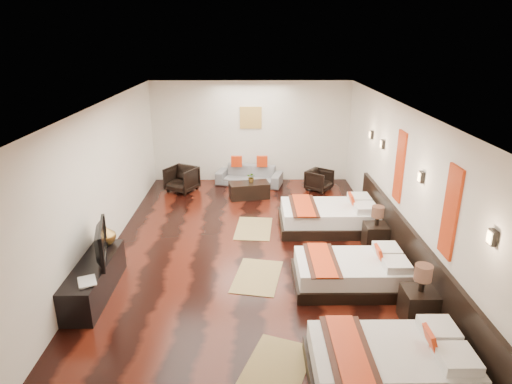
{
  "coord_description": "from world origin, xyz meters",
  "views": [
    {
      "loc": [
        0.04,
        -7.44,
        3.99
      ],
      "look_at": [
        0.11,
        0.61,
        1.1
      ],
      "focal_mm": 31.1,
      "sensor_mm": 36.0,
      "label": 1
    }
  ],
  "objects_px": {
    "bed_near": "(391,364)",
    "tv": "(96,243)",
    "figurine": "(105,234)",
    "table_plant": "(252,177)",
    "bed_far": "(329,217)",
    "armchair_right": "(319,180)",
    "tv_console": "(95,279)",
    "armchair_left": "(182,179)",
    "coffee_table": "(249,190)",
    "nightstand_b": "(376,233)",
    "nightstand_a": "(419,302)",
    "book": "(78,284)",
    "bed_mid": "(352,272)",
    "sofa": "(249,176)"
  },
  "relations": [
    {
      "from": "bed_near",
      "to": "tv",
      "type": "xyz_separation_m",
      "value": [
        -4.14,
        2.09,
        0.59
      ]
    },
    {
      "from": "figurine",
      "to": "table_plant",
      "type": "xyz_separation_m",
      "value": [
        2.52,
        3.82,
        -0.21
      ]
    },
    {
      "from": "bed_far",
      "to": "armchair_right",
      "type": "height_order",
      "value": "bed_far"
    },
    {
      "from": "tv",
      "to": "tv_console",
      "type": "bearing_deg",
      "value": 146.18
    },
    {
      "from": "armchair_left",
      "to": "figurine",
      "type": "bearing_deg",
      "value": -70.31
    },
    {
      "from": "bed_near",
      "to": "bed_far",
      "type": "distance_m",
      "value": 4.49
    },
    {
      "from": "tv_console",
      "to": "coffee_table",
      "type": "relative_size",
      "value": 1.8
    },
    {
      "from": "nightstand_b",
      "to": "nightstand_a",
      "type": "bearing_deg",
      "value": -90.0
    },
    {
      "from": "tv",
      "to": "armchair_left",
      "type": "xyz_separation_m",
      "value": [
        0.61,
        4.85,
        -0.51
      ]
    },
    {
      "from": "tv",
      "to": "book",
      "type": "xyz_separation_m",
      "value": [
        -0.05,
        -0.75,
        -0.28
      ]
    },
    {
      "from": "tv",
      "to": "figurine",
      "type": "height_order",
      "value": "tv"
    },
    {
      "from": "coffee_table",
      "to": "armchair_right",
      "type": "bearing_deg",
      "value": 16.88
    },
    {
      "from": "bed_far",
      "to": "armchair_right",
      "type": "distance_m",
      "value": 2.5
    },
    {
      "from": "bed_mid",
      "to": "armchair_left",
      "type": "distance_m",
      "value": 5.94
    },
    {
      "from": "bed_far",
      "to": "armchair_right",
      "type": "relative_size",
      "value": 3.39
    },
    {
      "from": "bed_mid",
      "to": "nightstand_a",
      "type": "distance_m",
      "value": 1.25
    },
    {
      "from": "book",
      "to": "armchair_right",
      "type": "relative_size",
      "value": 0.54
    },
    {
      "from": "nightstand_b",
      "to": "tv_console",
      "type": "distance_m",
      "value": 5.2
    },
    {
      "from": "nightstand_a",
      "to": "figurine",
      "type": "xyz_separation_m",
      "value": [
        -4.95,
        1.48,
        0.41
      ]
    },
    {
      "from": "bed_near",
      "to": "tv_console",
      "type": "height_order",
      "value": "bed_near"
    },
    {
      "from": "bed_mid",
      "to": "armchair_left",
      "type": "height_order",
      "value": "bed_mid"
    },
    {
      "from": "bed_mid",
      "to": "sofa",
      "type": "relative_size",
      "value": 1.06
    },
    {
      "from": "coffee_table",
      "to": "nightstand_b",
      "type": "bearing_deg",
      "value": -48.92
    },
    {
      "from": "bed_far",
      "to": "tv",
      "type": "xyz_separation_m",
      "value": [
        -4.15,
        -2.4,
        0.57
      ]
    },
    {
      "from": "figurine",
      "to": "table_plant",
      "type": "bearing_deg",
      "value": 56.62
    },
    {
      "from": "coffee_table",
      "to": "table_plant",
      "type": "relative_size",
      "value": 3.89
    },
    {
      "from": "tv",
      "to": "table_plant",
      "type": "relative_size",
      "value": 3.95
    },
    {
      "from": "nightstand_b",
      "to": "sofa",
      "type": "distance_m",
      "value": 4.63
    },
    {
      "from": "bed_mid",
      "to": "table_plant",
      "type": "xyz_separation_m",
      "value": [
        -1.68,
        4.31,
        0.28
      ]
    },
    {
      "from": "tv_console",
      "to": "tv",
      "type": "height_order",
      "value": "tv"
    },
    {
      "from": "figurine",
      "to": "sofa",
      "type": "xyz_separation_m",
      "value": [
        2.46,
        4.8,
        -0.48
      ]
    },
    {
      "from": "nightstand_a",
      "to": "tv_console",
      "type": "xyz_separation_m",
      "value": [
        -4.95,
        0.77,
        -0.05
      ]
    },
    {
      "from": "coffee_table",
      "to": "bed_mid",
      "type": "bearing_deg",
      "value": -67.71
    },
    {
      "from": "figurine",
      "to": "tv_console",
      "type": "bearing_deg",
      "value": -90.0
    },
    {
      "from": "book",
      "to": "sofa",
      "type": "relative_size",
      "value": 0.19
    },
    {
      "from": "sofa",
      "to": "armchair_right",
      "type": "xyz_separation_m",
      "value": [
        1.88,
        -0.48,
        0.02
      ]
    },
    {
      "from": "bed_mid",
      "to": "coffee_table",
      "type": "xyz_separation_m",
      "value": [
        -1.74,
        4.24,
        -0.05
      ]
    },
    {
      "from": "coffee_table",
      "to": "bed_near",
      "type": "bearing_deg",
      "value": -74.83
    },
    {
      "from": "bed_mid",
      "to": "armchair_right",
      "type": "bearing_deg",
      "value": 88.33
    },
    {
      "from": "book",
      "to": "table_plant",
      "type": "relative_size",
      "value": 1.3
    },
    {
      "from": "nightstand_b",
      "to": "figurine",
      "type": "distance_m",
      "value": 5.04
    },
    {
      "from": "nightstand_b",
      "to": "armchair_right",
      "type": "xyz_separation_m",
      "value": [
        -0.61,
        3.42,
        -0.03
      ]
    },
    {
      "from": "nightstand_a",
      "to": "coffee_table",
      "type": "distance_m",
      "value": 5.8
    },
    {
      "from": "tv",
      "to": "sofa",
      "type": "distance_m",
      "value": 5.92
    },
    {
      "from": "bed_mid",
      "to": "book",
      "type": "xyz_separation_m",
      "value": [
        -4.19,
        -0.84,
        0.32
      ]
    },
    {
      "from": "tv_console",
      "to": "sofa",
      "type": "relative_size",
      "value": 1.01
    },
    {
      "from": "nightstand_b",
      "to": "sofa",
      "type": "bearing_deg",
      "value": 122.51
    },
    {
      "from": "bed_far",
      "to": "coffee_table",
      "type": "relative_size",
      "value": 2.07
    },
    {
      "from": "bed_far",
      "to": "table_plant",
      "type": "height_order",
      "value": "bed_far"
    },
    {
      "from": "nightstand_a",
      "to": "bed_mid",
      "type": "bearing_deg",
      "value": 126.97
    }
  ]
}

